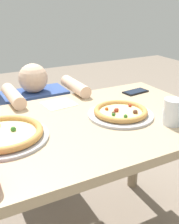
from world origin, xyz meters
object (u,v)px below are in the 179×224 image
(cell_phone, at_px, (136,92))
(pizza_near, at_px, (121,113))
(water_cup_clear, at_px, (173,112))
(diner_seated, at_px, (38,136))
(pizza_far, at_px, (4,134))

(cell_phone, bearing_deg, pizza_near, -137.68)
(water_cup_clear, distance_m, diner_seated, 1.00)
(pizza_near, xyz_separation_m, diner_seated, (-0.22, 0.65, -0.37))
(cell_phone, bearing_deg, pizza_far, -164.57)
(pizza_far, bearing_deg, diner_seated, 62.78)
(diner_seated, bearing_deg, water_cup_clear, -66.11)
(pizza_near, distance_m, diner_seated, 0.78)
(pizza_near, xyz_separation_m, pizza_far, (-0.54, 0.03, 0.00))
(pizza_far, xyz_separation_m, water_cup_clear, (0.69, -0.21, 0.04))
(pizza_far, bearing_deg, pizza_near, -2.76)
(pizza_near, bearing_deg, water_cup_clear, -50.55)
(pizza_near, relative_size, cell_phone, 1.97)
(pizza_near, distance_m, pizza_far, 0.54)
(pizza_far, height_order, diner_seated, diner_seated)
(water_cup_clear, xyz_separation_m, diner_seated, (-0.37, 0.83, -0.42))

